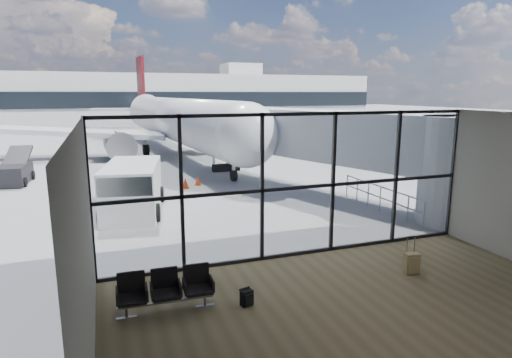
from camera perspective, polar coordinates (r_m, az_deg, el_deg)
ground at (r=52.18m, az=-13.60°, el=5.55°), size 220.00×220.00×0.00m
lounge_shell at (r=9.14m, az=18.74°, el=-4.49°), size 12.02×8.01×4.51m
glass_curtain_wall at (r=13.20m, az=5.67°, el=-0.93°), size 12.10×0.12×4.50m
jet_bridge at (r=21.56m, az=9.45°, el=5.15°), size 8.00×16.50×4.33m
apron_railing at (r=19.30m, az=16.24°, el=-2.03°), size 0.06×5.46×1.11m
far_terminal at (r=73.78m, az=-16.15°, el=10.34°), size 80.00×12.20×11.00m
tree_4 at (r=85.05m, az=-30.72°, el=10.00°), size 5.61×5.61×8.07m
tree_5 at (r=84.17m, az=-26.69°, el=10.80°), size 6.27×6.27×9.03m
seating_row at (r=10.61m, az=-11.99°, el=-14.01°), size 2.23×0.68×0.99m
backpack at (r=10.70m, az=-1.23°, el=-15.54°), size 0.33×0.32×0.43m
suitcase at (r=13.07m, az=20.06°, el=-10.53°), size 0.43×0.34×1.09m
airliner at (r=37.57m, az=-10.83°, el=7.78°), size 30.68×35.61×9.18m
service_van at (r=18.88m, az=-16.15°, el=-1.19°), size 3.03×5.15×2.11m
belt_loader at (r=27.80m, az=-29.55°, el=0.78°), size 1.82×4.20×1.90m
traffic_cone_a at (r=25.84m, az=-15.62°, el=0.40°), size 0.44×0.44×0.64m
traffic_cone_b at (r=23.33m, az=-9.40°, el=-0.57°), size 0.39×0.39×0.56m
traffic_cone_c at (r=24.05m, az=-7.75°, el=-0.21°), size 0.37×0.37×0.53m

